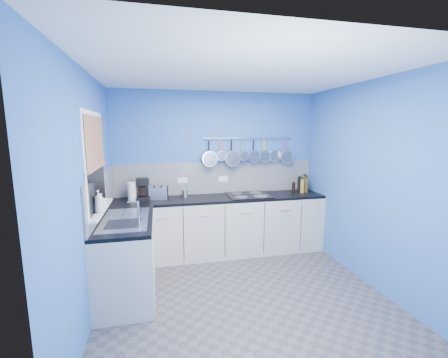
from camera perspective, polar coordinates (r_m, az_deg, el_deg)
name	(u,v)px	position (r m, az deg, el deg)	size (l,w,h in m)	color
floor	(242,294)	(3.74, 3.52, -21.32)	(3.20, 3.00, 0.02)	#47474C
ceiling	(244,71)	(3.28, 3.98, 20.12)	(3.20, 3.00, 0.02)	white
wall_back	(217,171)	(4.73, -1.43, 1.47)	(3.20, 0.02, 2.50)	#3162B2
wall_front	(312,236)	(1.93, 16.69, -10.52)	(3.20, 0.02, 2.50)	#3162B2
wall_left	(88,196)	(3.23, -24.89, -3.07)	(0.02, 3.00, 2.50)	#3162B2
wall_right	(369,184)	(4.04, 26.22, -0.84)	(0.02, 3.00, 2.50)	#3162B2
backsplash_back	(217,178)	(4.72, -1.38, 0.23)	(3.20, 0.02, 0.50)	#9FA1A5
backsplash_left	(102,194)	(3.82, -22.61, -2.65)	(0.02, 1.80, 0.50)	#9FA1A5
cabinet_run_back	(221,226)	(4.62, -0.63, -9.18)	(3.20, 0.60, 0.86)	beige
worktop_back	(221,198)	(4.50, -0.64, -3.73)	(3.20, 0.60, 0.04)	black
cabinet_run_left	(127,259)	(3.71, -18.18, -14.43)	(0.60, 1.20, 0.86)	beige
worktop_left	(125,221)	(3.56, -18.54, -7.76)	(0.60, 1.20, 0.04)	black
window_frame	(95,163)	(3.47, -23.64, 2.83)	(0.01, 1.00, 1.10)	white
window_glass	(96,163)	(3.47, -23.56, 2.84)	(0.01, 0.90, 1.00)	black
bamboo_blind	(95,142)	(3.45, -23.67, 6.56)	(0.01, 0.90, 0.55)	#AD7E5B
window_sill	(101,209)	(3.55, -22.70, -5.43)	(0.10, 0.98, 0.03)	white
sink_unit	(125,219)	(3.55, -18.56, -7.39)	(0.50, 0.95, 0.01)	silver
mixer_tap	(138,212)	(3.33, -16.23, -6.12)	(0.12, 0.08, 0.26)	silver
socket_left	(183,180)	(4.64, -8.02, -0.28)	(0.15, 0.01, 0.09)	white
socket_right	(223,179)	(4.74, -0.16, 0.01)	(0.15, 0.01, 0.09)	white
pot_rail	(248,138)	(4.75, 4.66, 7.89)	(0.02, 0.02, 1.45)	silver
soap_bottle_a	(99,201)	(3.33, -23.09, -4.03)	(0.09, 0.09, 0.24)	white
soap_bottle_b	(102,201)	(3.48, -22.62, -4.01)	(0.08, 0.08, 0.17)	white
paper_towel	(132,192)	(4.42, -17.37, -2.33)	(0.12, 0.12, 0.27)	white
coffee_maker	(143,189)	(4.42, -15.44, -1.93)	(0.18, 0.20, 0.32)	black
toaster	(158,193)	(4.46, -12.70, -2.64)	(0.28, 0.16, 0.18)	silver
canister	(185,193)	(4.50, -7.56, -2.79)	(0.08, 0.08, 0.12)	silver
hob	(248,195)	(4.60, 4.76, -3.13)	(0.65, 0.57, 0.01)	black
pan_0	(209,152)	(4.61, -2.93, 5.17)	(0.24, 0.12, 0.43)	silver
pan_1	(220,150)	(4.64, -0.72, 5.72)	(0.16, 0.10, 0.35)	silver
pan_2	(232,152)	(4.68, 1.47, 5.20)	(0.25, 0.12, 0.44)	silver
pan_3	(243,149)	(4.73, 3.61, 5.74)	(0.16, 0.11, 0.35)	silver
pan_4	(253,150)	(4.78, 5.71, 5.53)	(0.20, 0.08, 0.39)	silver
pan_5	(264,150)	(4.84, 7.76, 5.53)	(0.20, 0.08, 0.39)	silver
pan_6	(275,150)	(4.91, 9.75, 5.56)	(0.20, 0.05, 0.39)	silver
pan_7	(285,150)	(4.98, 11.69, 5.43)	(0.22, 0.12, 0.41)	silver
condiment_0	(305,183)	(5.08, 15.34, -0.83)	(0.07, 0.07, 0.26)	#265919
condiment_1	(300,185)	(5.02, 14.41, -1.04)	(0.07, 0.07, 0.24)	black
condiment_2	(294,187)	(4.99, 13.30, -1.57)	(0.05, 0.05, 0.15)	black
condiment_3	(306,185)	(4.99, 15.61, -1.11)	(0.06, 0.06, 0.25)	brown
condiment_4	(302,186)	(4.93, 14.93, -1.32)	(0.06, 0.06, 0.22)	olive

